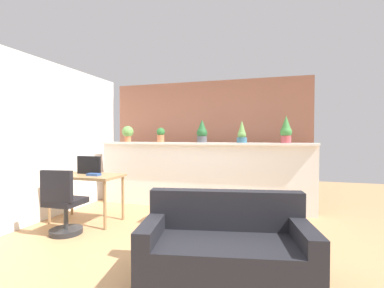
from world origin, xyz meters
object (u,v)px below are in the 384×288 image
at_px(tv_monitor, 89,165).
at_px(book_on_desk, 94,175).
at_px(potted_plant_2, 202,132).
at_px(potted_plant_4, 286,130).
at_px(potted_plant_3, 242,133).
at_px(desk, 87,180).
at_px(potted_plant_1, 161,134).
at_px(side_cube_shelf, 173,207).
at_px(potted_plant_0, 128,133).
at_px(couch, 226,250).
at_px(office_chair, 63,207).

relative_size(tv_monitor, book_on_desk, 2.13).
relative_size(potted_plant_2, potted_plant_4, 0.91).
height_order(potted_plant_2, potted_plant_3, potted_plant_2).
distance_m(potted_plant_4, book_on_desk, 3.23).
bearing_deg(desk, potted_plant_1, 59.51).
bearing_deg(tv_monitor, potted_plant_3, 25.90).
bearing_deg(side_cube_shelf, book_on_desk, -162.35).
bearing_deg(book_on_desk, potted_plant_3, 30.91).
relative_size(potted_plant_2, tv_monitor, 1.01).
height_order(side_cube_shelf, book_on_desk, book_on_desk).
xyz_separation_m(potted_plant_3, side_cube_shelf, (-0.97, -0.90, -1.16)).
bearing_deg(book_on_desk, potted_plant_1, 67.06).
bearing_deg(desk, side_cube_shelf, 12.80).
height_order(potted_plant_3, book_on_desk, potted_plant_3).
relative_size(potted_plant_0, potted_plant_2, 0.75).
xyz_separation_m(potted_plant_2, tv_monitor, (-1.58, -1.20, -0.55)).
distance_m(potted_plant_4, side_cube_shelf, 2.30).
height_order(desk, book_on_desk, book_on_desk).
relative_size(potted_plant_2, couch, 0.26).
height_order(potted_plant_1, book_on_desk, potted_plant_1).
bearing_deg(potted_plant_2, potted_plant_0, -177.82).
distance_m(potted_plant_3, couch, 2.60).
relative_size(potted_plant_1, book_on_desk, 1.41).
xyz_separation_m(potted_plant_1, potted_plant_2, (0.82, 0.02, 0.05)).
bearing_deg(potted_plant_1, couch, -55.01).
bearing_deg(office_chair, book_on_desk, 79.86).
bearing_deg(potted_plant_1, potted_plant_3, -1.81).
xyz_separation_m(potted_plant_3, potted_plant_4, (0.74, 0.03, 0.05)).
distance_m(potted_plant_4, tv_monitor, 3.33).
xyz_separation_m(potted_plant_1, tv_monitor, (-0.76, -1.18, -0.50)).
relative_size(desk, couch, 0.66).
distance_m(potted_plant_0, potted_plant_2, 1.52).
height_order(potted_plant_0, potted_plant_3, potted_plant_3).
bearing_deg(tv_monitor, potted_plant_0, 86.95).
distance_m(potted_plant_0, desk, 1.44).
distance_m(potted_plant_1, potted_plant_2, 0.83).
height_order(potted_plant_2, tv_monitor, potted_plant_2).
height_order(potted_plant_0, tv_monitor, potted_plant_0).
distance_m(office_chair, book_on_desk, 0.67).
relative_size(potted_plant_1, potted_plant_3, 0.71).
height_order(potted_plant_3, potted_plant_4, potted_plant_4).
relative_size(potted_plant_2, potted_plant_3, 1.08).
bearing_deg(couch, potted_plant_4, 75.02).
bearing_deg(potted_plant_1, potted_plant_0, -176.67).
xyz_separation_m(potted_plant_1, couch, (1.67, -2.39, -1.11)).
bearing_deg(book_on_desk, desk, 160.34).
bearing_deg(potted_plant_0, potted_plant_2, 2.18).
bearing_deg(potted_plant_3, tv_monitor, -154.10).
distance_m(tv_monitor, couch, 2.79).
xyz_separation_m(potted_plant_4, desk, (-3.05, -1.24, -0.80)).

